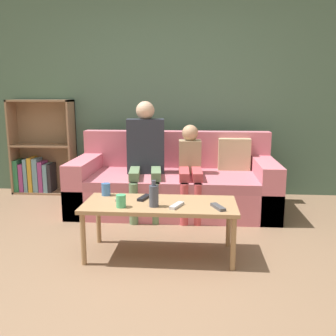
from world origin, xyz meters
name	(u,v)px	position (x,y,z in m)	size (l,w,h in m)	color
ground_plane	(139,274)	(0.00, 0.00, 0.00)	(22.00, 22.00, 0.00)	#84664C
wall_back	(166,91)	(0.00, 2.33, 1.30)	(12.00, 0.06, 2.60)	#4C6B56
couch	(175,185)	(0.15, 1.59, 0.27)	(2.19, 1.00, 0.84)	#D1707F
bookshelf	(41,158)	(-1.63, 2.18, 0.45)	(0.80, 0.28, 1.20)	#8E7051
coffee_table	(160,208)	(0.12, 0.34, 0.39)	(1.19, 0.52, 0.43)	#A87F56
person_adult	(146,150)	(-0.16, 1.51, 0.68)	(0.43, 0.71, 1.19)	#66845B
person_child	(190,165)	(0.33, 1.45, 0.53)	(0.27, 0.68, 0.94)	#C6474C
cup_near	(121,201)	(-0.16, 0.21, 0.48)	(0.07, 0.07, 0.10)	#4CB77A
cup_far	(106,189)	(-0.36, 0.53, 0.49)	(0.07, 0.07, 0.10)	#3D70B2
tv_remote_0	(120,198)	(-0.22, 0.43, 0.44)	(0.06, 0.17, 0.02)	#B7B7BC
tv_remote_1	(218,207)	(0.56, 0.23, 0.44)	(0.11, 0.18, 0.02)	#47474C
tv_remote_2	(144,198)	(-0.02, 0.44, 0.44)	(0.09, 0.18, 0.02)	black
tv_remote_3	(177,205)	(0.25, 0.25, 0.44)	(0.11, 0.18, 0.02)	#B7B7BC
bottle	(154,195)	(0.08, 0.24, 0.52)	(0.07, 0.07, 0.20)	#424756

